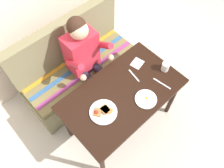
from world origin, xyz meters
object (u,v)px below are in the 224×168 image
Objects in this scene: person at (86,56)px; coffee_mug at (166,66)px; plate_breakfast at (103,112)px; fork at (134,76)px; knife at (162,84)px; napkin at (137,63)px; plate_eggs at (146,99)px; table at (122,97)px; couch at (79,70)px.

coffee_mug is at bearing -54.03° from person.
plate_breakfast reaches higher than fork.
fork is 0.85× the size of knife.
plate_breakfast is at bearing -164.48° from napkin.
napkin is at bearing -52.17° from person.
coffee_mug is at bearing 14.88° from plate_eggs.
couch is (0.00, 0.76, -0.32)m from table.
plate_breakfast is at bearing -174.73° from table.
knife reaches higher than table.
table is at bearing 5.27° from plate_breakfast.
napkin is (0.36, -0.61, 0.40)m from couch.
coffee_mug is 0.34m from fork.
table is 0.42m from knife.
person reaches higher than plate_eggs.
knife is (0.36, -0.19, 0.08)m from table.
knife is at bearing -69.22° from couch.
couch is at bearing 96.73° from plate_eggs.
plate_eggs reaches higher than knife.
plate_eggs is 1.24× the size of fork.
person reaches higher than knife.
couch is at bearing 117.61° from fork.
plate_breakfast reaches higher than knife.
person reaches higher than napkin.
fork is (-0.29, 0.16, -0.05)m from coffee_mug.
plate_eggs is (0.39, -0.18, -0.00)m from plate_breakfast.
table is 0.99× the size of person.
napkin is 0.64× the size of knife.
knife is at bearing 2.65° from plate_eggs.
plate_eggs is (0.11, -0.20, 0.09)m from table.
napkin is 0.16m from fork.
coffee_mug is (0.79, -0.07, 0.04)m from plate_breakfast.
couch reaches higher than knife.
table is at bearing -92.25° from person.
napkin is at bearing 81.06° from knife.
plate_breakfast is 0.80m from coffee_mug.
person is 9.48× the size of napkin.
fork is (0.23, 0.07, 0.08)m from table.
plate_eggs is 1.05× the size of knife.
knife is at bearing -90.18° from napkin.
couch is at bearing 102.01° from knife.
person is 0.56m from fork.
fork is at bearing -71.95° from couch.
couch is 7.20× the size of knife.
plate_eggs is 1.64× the size of napkin.
plate_breakfast is 0.66m from knife.
knife is (-0.00, -0.34, -0.00)m from napkin.
person is 7.13× the size of fork.
person is at bearing 64.30° from plate_breakfast.
napkin is (0.25, 0.35, -0.01)m from plate_eggs.
table is 0.25m from plate_eggs.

